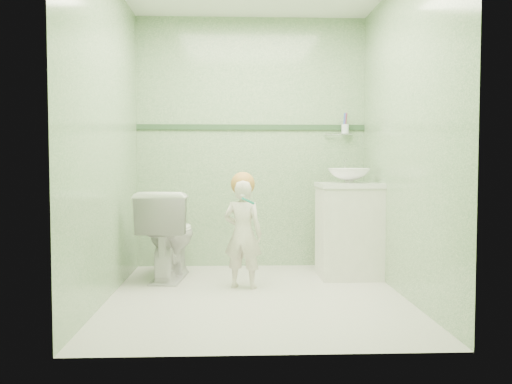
{
  "coord_description": "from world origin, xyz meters",
  "views": [
    {
      "loc": [
        -0.17,
        -4.04,
        1.0
      ],
      "look_at": [
        0.0,
        0.15,
        0.78
      ],
      "focal_mm": 38.26,
      "sensor_mm": 36.0,
      "label": 1
    }
  ],
  "objects": [
    {
      "name": "cup_holder",
      "position": [
        0.89,
        1.18,
        1.33
      ],
      "size": [
        0.26,
        0.07,
        0.21
      ],
      "color": "silver",
      "rests_on": "room_shell"
    },
    {
      "name": "teal_toothbrush",
      "position": [
        -0.07,
        0.16,
        0.72
      ],
      "size": [
        0.11,
        0.14,
        0.08
      ],
      "color": "#199076",
      "rests_on": "toddler"
    },
    {
      "name": "room_shell",
      "position": [
        0.0,
        0.0,
        1.2
      ],
      "size": [
        2.5,
        2.54,
        2.4
      ],
      "color": "#76A273",
      "rests_on": "ground"
    },
    {
      "name": "basin",
      "position": [
        0.84,
        0.7,
        0.89
      ],
      "size": [
        0.37,
        0.37,
        0.13
      ],
      "primitive_type": "imported",
      "color": "white",
      "rests_on": "counter"
    },
    {
      "name": "toilet",
      "position": [
        -0.74,
        0.68,
        0.38
      ],
      "size": [
        0.5,
        0.79,
        0.77
      ],
      "primitive_type": "imported",
      "rotation": [
        0.0,
        0.0,
        3.05
      ],
      "color": "white",
      "rests_on": "ground"
    },
    {
      "name": "ground",
      "position": [
        0.0,
        0.0,
        0.0
      ],
      "size": [
        2.5,
        2.5,
        0.0
      ],
      "primitive_type": "plane",
      "color": "beige",
      "rests_on": "ground"
    },
    {
      "name": "hair_cap",
      "position": [
        -0.1,
        0.33,
        0.84
      ],
      "size": [
        0.19,
        0.19,
        0.19
      ],
      "primitive_type": "sphere",
      "color": "#BE8239",
      "rests_on": "toddler"
    },
    {
      "name": "counter",
      "position": [
        0.84,
        0.7,
        0.81
      ],
      "size": [
        0.54,
        0.52,
        0.04
      ],
      "primitive_type": "cube",
      "color": "white",
      "rests_on": "vanity"
    },
    {
      "name": "faucet",
      "position": [
        0.84,
        0.89,
        0.97
      ],
      "size": [
        0.03,
        0.13,
        0.18
      ],
      "color": "silver",
      "rests_on": "counter"
    },
    {
      "name": "vanity",
      "position": [
        0.84,
        0.7,
        0.4
      ],
      "size": [
        0.52,
        0.5,
        0.8
      ],
      "primitive_type": "cube",
      "color": "white",
      "rests_on": "ground"
    },
    {
      "name": "toddler",
      "position": [
        -0.1,
        0.3,
        0.44
      ],
      "size": [
        0.37,
        0.29,
        0.87
      ],
      "primitive_type": "imported",
      "rotation": [
        0.0,
        0.0,
        2.84
      ],
      "color": "beige",
      "rests_on": "ground"
    },
    {
      "name": "trim_stripe",
      "position": [
        0.0,
        1.24,
        1.35
      ],
      "size": [
        2.2,
        0.02,
        0.05
      ],
      "primitive_type": "cube",
      "color": "#2F4E30",
      "rests_on": "room_shell"
    }
  ]
}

